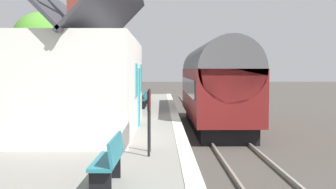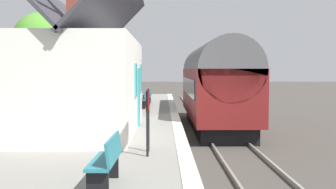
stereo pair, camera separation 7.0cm
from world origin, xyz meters
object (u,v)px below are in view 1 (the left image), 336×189
at_px(planter_edge_near, 133,92).
at_px(tree_mid_background, 41,44).
at_px(station_sign_board, 149,105).
at_px(station_building, 88,80).
at_px(bench_mid_platform, 148,96).
at_px(bench_near_building, 109,160).
at_px(planter_by_door, 112,96).
at_px(bench_by_lamp, 146,94).
at_px(bench_platform_end, 143,99).
at_px(planter_bench_right, 123,104).
at_px(train, 215,84).
at_px(planter_edge_far, 120,101).

height_order(planter_edge_near, tree_mid_background, tree_mid_background).
relative_size(planter_edge_near, station_sign_board, 0.53).
relative_size(station_building, bench_mid_platform, 5.62).
bearing_deg(bench_near_building, planter_by_door, 6.86).
bearing_deg(bench_by_lamp, station_building, 172.97).
height_order(bench_near_building, planter_edge_near, bench_near_building).
height_order(bench_platform_end, planter_edge_near, bench_platform_end).
relative_size(bench_by_lamp, bench_platform_end, 1.00).
height_order(bench_near_building, bench_mid_platform, same).
bearing_deg(tree_mid_background, bench_by_lamp, -100.20).
height_order(station_building, station_sign_board, station_building).
bearing_deg(planter_bench_right, train, -78.01).
bearing_deg(planter_by_door, planter_edge_far, -166.73).
bearing_deg(station_building, station_sign_board, -151.15).
relative_size(bench_platform_end, planter_by_door, 2.14).
height_order(bench_platform_end, tree_mid_background, tree_mid_background).
xyz_separation_m(bench_mid_platform, station_sign_board, (-14.42, -0.51, 0.71)).
distance_m(bench_near_building, planter_edge_far, 15.62).
bearing_deg(bench_by_lamp, bench_mid_platform, -174.23).
xyz_separation_m(planter_edge_near, tree_mid_background, (-2.25, 6.00, 3.35)).
distance_m(station_building, planter_bench_right, 5.58).
relative_size(bench_mid_platform, station_sign_board, 0.89).
bearing_deg(planter_bench_right, planter_edge_near, 1.22).
distance_m(station_building, bench_mid_platform, 10.62).
height_order(planter_bench_right, tree_mid_background, tree_mid_background).
relative_size(planter_bench_right, planter_edge_near, 0.89).
bearing_deg(tree_mid_background, bench_near_building, -160.51).
bearing_deg(bench_mid_platform, bench_platform_end, 177.00).
xyz_separation_m(bench_mid_platform, planter_bench_right, (-5.02, 1.04, -0.06)).
bearing_deg(station_building, train, -39.19).
distance_m(planter_bench_right, planter_edge_far, 3.46).
height_order(planter_bench_right, planter_edge_near, planter_edge_near).
relative_size(bench_mid_platform, planter_edge_far, 2.22).
relative_size(train, bench_mid_platform, 7.46).
relative_size(station_building, tree_mid_background, 1.16).
bearing_deg(station_sign_board, tree_mid_background, 23.93).
relative_size(bench_near_building, bench_by_lamp, 1.00).
bearing_deg(station_building, bench_mid_platform, -9.24).
relative_size(station_building, planter_bench_right, 10.67).
bearing_deg(planter_edge_far, bench_near_building, -174.67).
height_order(station_building, bench_near_building, station_building).
relative_size(bench_near_building, bench_platform_end, 1.00).
bearing_deg(station_sign_board, bench_near_building, 167.41).
xyz_separation_m(planter_bench_right, planter_by_door, (7.06, 1.36, -0.07)).
bearing_deg(station_sign_board, bench_mid_platform, 2.05).
relative_size(bench_by_lamp, planter_bench_right, 1.91).
height_order(bench_platform_end, planter_edge_far, bench_platform_end).
distance_m(planter_edge_far, tree_mid_background, 8.17).
distance_m(bench_by_lamp, planter_bench_right, 6.90).
bearing_deg(bench_near_building, planter_edge_near, 2.97).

